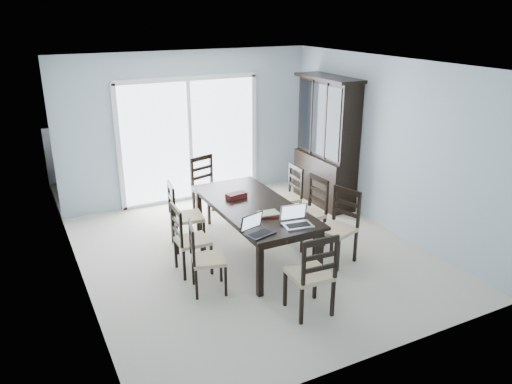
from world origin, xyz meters
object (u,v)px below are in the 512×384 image
chair_left_far (180,209)px  chair_right_far (289,189)px  chair_end_near (314,267)px  laptop_dark (259,230)px  game_box (236,195)px  china_hutch (326,143)px  cell_phone (285,224)px  chair_left_mid (185,233)px  hot_tub (145,158)px  laptop_silver (298,222)px  chair_left_near (201,251)px  chair_end_far (206,181)px  chair_right_near (341,218)px  dining_table (254,210)px  chair_right_mid (312,204)px

chair_left_far → chair_right_far: size_ratio=1.02×
chair_left_far → chair_end_near: bearing=25.9°
laptop_dark → game_box: laptop_dark is taller
china_hutch → chair_end_near: size_ratio=1.90×
chair_left_far → cell_phone: size_ratio=9.46×
chair_left_mid → hot_tub: chair_left_mid is taller
laptop_silver → game_box: 1.24m
chair_left_near → china_hutch: bearing=135.1°
chair_left_near → laptop_silver: size_ratio=2.68×
laptop_dark → game_box: (0.26, 1.21, -0.02)m
china_hutch → game_box: bearing=-156.6°
chair_left_near → hot_tub: hot_tub is taller
chair_left_near → chair_left_far: 1.25m
chair_left_mid → cell_phone: chair_left_mid is taller
game_box → hot_tub: hot_tub is taller
chair_right_far → hot_tub: size_ratio=0.48×
chair_end_far → laptop_silver: size_ratio=3.04×
cell_phone → chair_end_far: bearing=81.3°
chair_left_far → game_box: (0.73, -0.33, 0.19)m
game_box → china_hutch: bearing=23.4°
chair_right_near → chair_end_far: bearing=7.2°
dining_table → chair_right_far: size_ratio=1.99×
hot_tub → chair_right_mid: bearing=-68.7°
chair_left_far → laptop_dark: bearing=24.5°
chair_right_mid → hot_tub: bearing=17.4°
chair_right_near → chair_end_far: 2.47m
cell_phone → china_hutch: bearing=34.6°
laptop_silver → chair_left_far: bearing=131.1°
dining_table → chair_left_mid: (-1.01, -0.07, -0.10)m
chair_right_near → chair_end_far: size_ratio=0.99×
dining_table → chair_right_mid: (0.91, -0.05, -0.06)m
chair_right_far → hot_tub: chair_right_far is taller
chair_left_near → chair_right_near: size_ratio=0.89×
chair_left_near → chair_end_near: size_ratio=0.89×
chair_left_mid → chair_right_far: size_ratio=0.97×
chair_left_mid → chair_end_near: (0.93, -1.56, 0.04)m
chair_left_mid → chair_right_near: size_ratio=0.93×
chair_left_far → chair_right_mid: (1.74, -0.70, 0.01)m
chair_end_near → game_box: size_ratio=4.07×
laptop_silver → chair_left_near: bearing=173.9°
chair_right_near → chair_right_mid: bearing=-11.1°
china_hutch → dining_table: bearing=-148.3°
chair_right_mid → chair_end_far: 1.90m
chair_right_mid → chair_right_far: chair_right_mid is taller
chair_end_near → chair_end_far: 3.22m
chair_left_near → hot_tub: bearing=-172.5°
chair_left_mid → game_box: (0.90, 0.40, 0.22)m
china_hutch → chair_left_near: china_hutch is taller
cell_phone → chair_right_near: bearing=-3.1°
chair_end_far → cell_phone: (0.10, -2.37, 0.14)m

